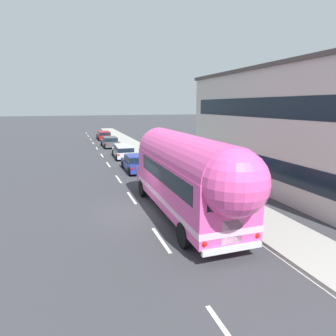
% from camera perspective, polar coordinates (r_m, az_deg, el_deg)
% --- Properties ---
extents(ground_plane, '(300.00, 300.00, 0.00)m').
position_cam_1_polar(ground_plane, '(15.47, -5.28, -8.46)').
color(ground_plane, '#38383D').
extents(lane_markings, '(3.83, 80.00, 0.01)m').
position_cam_1_polar(lane_markings, '(28.37, -6.43, 1.07)').
color(lane_markings, silver).
rests_on(lane_markings, ground).
extents(sidewalk_slab, '(2.74, 90.00, 0.15)m').
position_cam_1_polar(sidewalk_slab, '(26.07, 0.35, 0.32)').
color(sidewalk_slab, '#9E9B93').
rests_on(sidewalk_slab, ground).
extents(roadside_building, '(12.76, 17.45, 7.84)m').
position_cam_1_polar(roadside_building, '(23.92, 28.24, 7.13)').
color(roadside_building, beige).
rests_on(roadside_building, ground).
extents(painted_bus, '(2.65, 11.39, 4.12)m').
position_cam_1_polar(painted_bus, '(13.64, 3.94, -1.14)').
color(painted_bus, '#EA4C9E').
rests_on(painted_bus, ground).
extents(car_lead, '(1.94, 4.42, 1.37)m').
position_cam_1_polar(car_lead, '(24.64, -6.27, 1.11)').
color(car_lead, navy).
rests_on(car_lead, ground).
extents(car_second, '(2.04, 4.81, 1.37)m').
position_cam_1_polar(car_second, '(30.98, -8.76, 3.44)').
color(car_second, silver).
rests_on(car_second, ground).
extents(car_third, '(2.03, 4.73, 1.37)m').
position_cam_1_polar(car_third, '(39.48, -11.29, 5.13)').
color(car_third, '#474C51').
rests_on(car_third, ground).
extents(car_fourth, '(1.99, 4.53, 1.37)m').
position_cam_1_polar(car_fourth, '(48.08, -12.45, 6.37)').
color(car_fourth, '#A5191E').
rests_on(car_fourth, ground).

